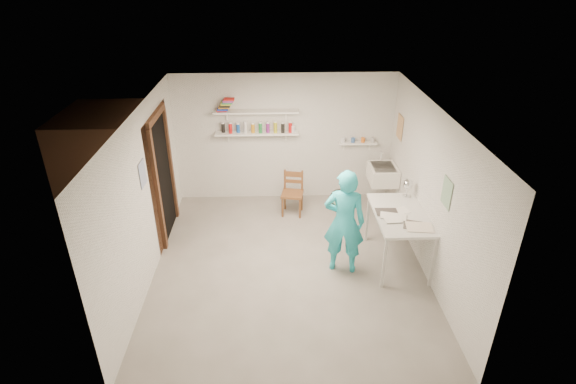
{
  "coord_description": "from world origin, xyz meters",
  "views": [
    {
      "loc": [
        -0.21,
        -5.52,
        4.15
      ],
      "look_at": [
        0.0,
        0.4,
        1.05
      ],
      "focal_mm": 28.0,
      "sensor_mm": 36.0,
      "label": 1
    }
  ],
  "objects_px": {
    "desk_lamp": "(408,184)",
    "work_table": "(398,238)",
    "wooden_chair": "(292,194)",
    "wall_clock": "(340,198)",
    "man": "(344,222)",
    "belfast_sink": "(383,174)"
  },
  "relations": [
    {
      "from": "wall_clock",
      "to": "desk_lamp",
      "type": "xyz_separation_m",
      "value": [
        1.11,
        0.44,
        -0.01
      ]
    },
    {
      "from": "desk_lamp",
      "to": "wall_clock",
      "type": "bearing_deg",
      "value": -158.22
    },
    {
      "from": "man",
      "to": "wall_clock",
      "type": "bearing_deg",
      "value": -66.38
    },
    {
      "from": "man",
      "to": "work_table",
      "type": "distance_m",
      "value": 0.95
    },
    {
      "from": "belfast_sink",
      "to": "work_table",
      "type": "bearing_deg",
      "value": -93.83
    },
    {
      "from": "wooden_chair",
      "to": "wall_clock",
      "type": "bearing_deg",
      "value": -56.63
    },
    {
      "from": "man",
      "to": "wooden_chair",
      "type": "xyz_separation_m",
      "value": [
        -0.67,
        1.66,
        -0.41
      ]
    },
    {
      "from": "belfast_sink",
      "to": "man",
      "type": "relative_size",
      "value": 0.37
    },
    {
      "from": "wall_clock",
      "to": "work_table",
      "type": "height_order",
      "value": "wall_clock"
    },
    {
      "from": "belfast_sink",
      "to": "man",
      "type": "xyz_separation_m",
      "value": [
        -0.96,
        -1.79,
        0.11
      ]
    },
    {
      "from": "belfast_sink",
      "to": "wall_clock",
      "type": "height_order",
      "value": "wall_clock"
    },
    {
      "from": "work_table",
      "to": "desk_lamp",
      "type": "relative_size",
      "value": 8.0
    },
    {
      "from": "belfast_sink",
      "to": "desk_lamp",
      "type": "xyz_separation_m",
      "value": [
        0.1,
        -1.13,
        0.37
      ]
    },
    {
      "from": "belfast_sink",
      "to": "wall_clock",
      "type": "relative_size",
      "value": 2.06
    },
    {
      "from": "wall_clock",
      "to": "desk_lamp",
      "type": "bearing_deg",
      "value": 33.59
    },
    {
      "from": "wall_clock",
      "to": "work_table",
      "type": "xyz_separation_m",
      "value": [
        0.9,
        -0.07,
        -0.66
      ]
    },
    {
      "from": "wall_clock",
      "to": "work_table",
      "type": "bearing_deg",
      "value": 7.59
    },
    {
      "from": "belfast_sink",
      "to": "work_table",
      "type": "xyz_separation_m",
      "value": [
        -0.11,
        -1.64,
        -0.28
      ]
    },
    {
      "from": "wall_clock",
      "to": "wooden_chair",
      "type": "distance_m",
      "value": 1.71
    },
    {
      "from": "belfast_sink",
      "to": "man",
      "type": "bearing_deg",
      "value": -118.26
    },
    {
      "from": "desk_lamp",
      "to": "work_table",
      "type": "bearing_deg",
      "value": -112.42
    },
    {
      "from": "man",
      "to": "work_table",
      "type": "bearing_deg",
      "value": -158.29
    }
  ]
}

